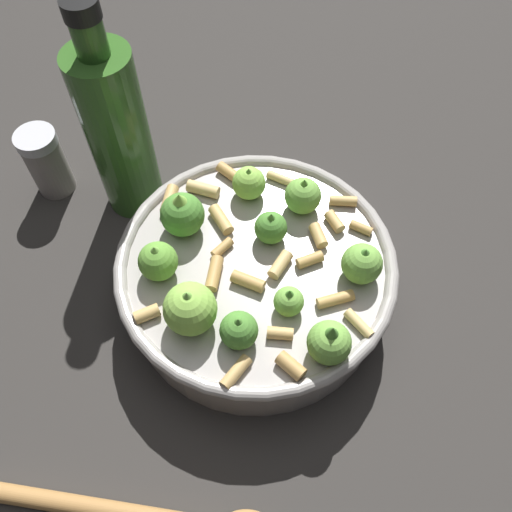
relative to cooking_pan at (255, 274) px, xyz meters
name	(u,v)px	position (x,y,z in m)	size (l,w,h in m)	color
ground_plane	(256,294)	(0.00, 0.00, -0.04)	(2.40, 2.40, 0.00)	#2D2B28
cooking_pan	(255,274)	(0.00, 0.00, 0.00)	(0.27, 0.27, 0.12)	#9E9993
pepper_shaker	(46,162)	(-0.19, 0.20, 0.00)	(0.04, 0.04, 0.08)	gray
olive_oil_bottle	(118,132)	(-0.10, 0.16, 0.06)	(0.06, 0.06, 0.25)	#336023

